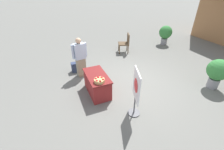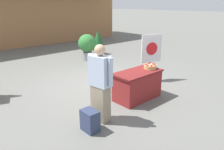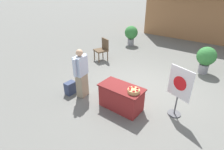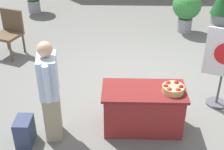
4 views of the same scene
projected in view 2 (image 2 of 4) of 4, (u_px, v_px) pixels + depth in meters
The scene contains 8 objects.
ground_plane at pixel (99, 84), 6.53m from camera, with size 120.00×120.00×0.00m, color slate.
display_table at pixel (137, 85), 5.48m from camera, with size 1.27×0.65×0.72m.
apple_basket at pixel (150, 66), 5.58m from camera, with size 0.32×0.32×0.13m.
person_visitor at pixel (100, 84), 4.31m from camera, with size 0.32×0.60×1.59m.
backpack at pixel (90, 121), 4.12m from camera, with size 0.24×0.34×0.42m.
poster_board at pixel (151, 55), 6.67m from camera, with size 0.66×0.36×1.43m.
potted_plant_far_left at pixel (87, 45), 9.04m from camera, with size 0.74×0.74×1.10m.
potted_plant_far_right at pixel (98, 41), 10.25m from camera, with size 0.61×0.61×1.14m.
Camera 2 is at (-3.82, -4.79, 2.32)m, focal length 35.00 mm.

